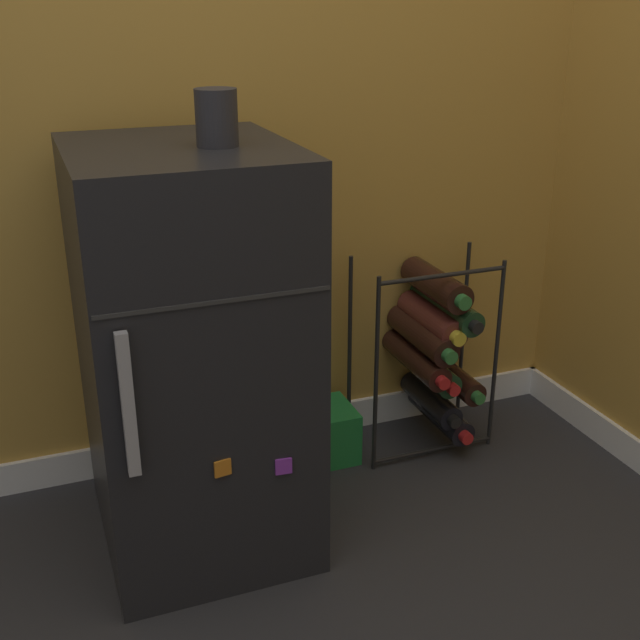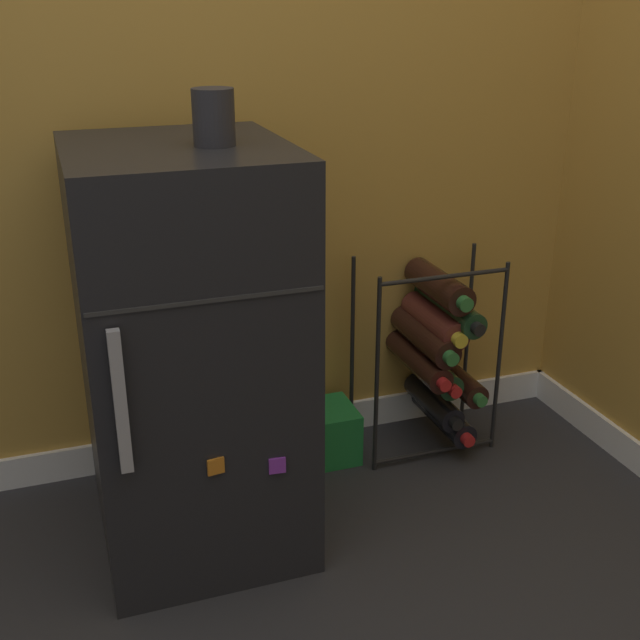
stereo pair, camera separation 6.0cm
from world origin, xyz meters
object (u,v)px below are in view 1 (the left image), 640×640
at_px(mini_fridge, 192,355).
at_px(soda_box, 315,434).
at_px(wine_rack, 433,349).
at_px(fridge_top_cup, 217,118).

bearing_deg(mini_fridge, soda_box, 28.44).
xyz_separation_m(wine_rack, soda_box, (-0.35, 0.02, -0.22)).
bearing_deg(soda_box, wine_rack, -3.92).
height_order(mini_fridge, soda_box, mini_fridge).
bearing_deg(soda_box, mini_fridge, -151.56).
bearing_deg(wine_rack, mini_fridge, -166.16).
relative_size(wine_rack, fridge_top_cup, 4.98).
height_order(wine_rack, fridge_top_cup, fridge_top_cup).
xyz_separation_m(mini_fridge, wine_rack, (0.73, 0.18, -0.18)).
bearing_deg(mini_fridge, wine_rack, 13.84).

